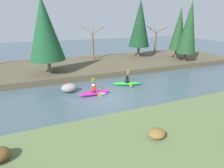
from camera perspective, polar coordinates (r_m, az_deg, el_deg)
The scene contains 13 objects.
ground_plane at distance 14.25m, azimuth -1.49°, elevation -4.88°, with size 90.00×90.00×0.00m, color #425660.
riverbank_near at distance 9.04m, azimuth 14.28°, elevation -19.89°, with size 44.00×6.66×0.64m.
riverbank_far at distance 23.32m, azimuth -10.08°, elevation 5.72°, with size 44.00×10.19×0.62m.
conifer_tree_left at distance 19.47m, azimuth -21.15°, elevation 16.28°, with size 3.60×3.60×7.61m.
conifer_tree_mid_left at distance 27.43m, azimuth 9.08°, elevation 18.89°, with size 3.11×3.11×8.20m.
conifer_tree_centre at distance 27.57m, azimuth 21.04°, elevation 16.41°, with size 2.24×2.24×7.07m.
conifer_tree_mid_right at distance 26.39m, azimuth 23.82°, elevation 16.43°, with size 2.50×2.50×7.77m.
bare_tree_mid_upstream at distance 25.79m, azimuth -6.30°, elevation 13.21°, with size 2.74×2.71×4.89m.
bare_tree_mid_downstream at distance 30.85m, azimuth 14.03°, elevation 13.71°, with size 2.62×2.59×4.67m.
shrub_clump_third at distance 9.05m, azimuth 14.48°, elevation -15.40°, with size 0.86×0.72×0.47m.
kayaker_lead at distance 17.19m, azimuth 5.11°, elevation 0.36°, with size 2.76×2.02×1.20m.
kayaker_middle at distance 15.00m, azimuth -5.36°, elevation -2.80°, with size 2.77×2.06×1.20m.
boulder_midstream at distance 15.89m, azimuth -13.79°, elevation -1.22°, with size 1.38×1.08×0.78m.
Camera 1 is at (-4.40, -12.12, 6.06)m, focal length 28.00 mm.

